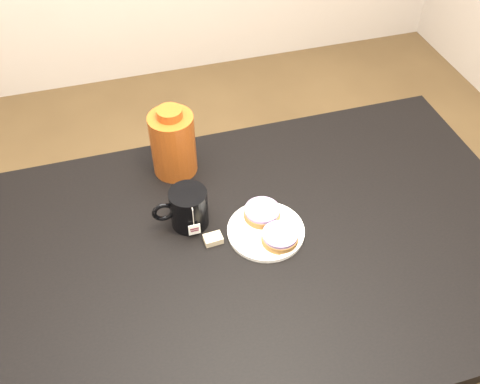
{
  "coord_description": "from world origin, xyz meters",
  "views": [
    {
      "loc": [
        -0.29,
        -0.79,
        1.79
      ],
      "look_at": [
        -0.02,
        0.13,
        0.81
      ],
      "focal_mm": 40.0,
      "sensor_mm": 36.0,
      "label": 1
    }
  ],
  "objects_px": {
    "bagel_front": "(280,237)",
    "mug": "(188,208)",
    "bagel_package": "(173,143)",
    "plate": "(266,230)",
    "table": "(261,264)",
    "teabag_pouch": "(213,239)",
    "bagel_back": "(262,213)"
  },
  "relations": [
    {
      "from": "bagel_front",
      "to": "teabag_pouch",
      "type": "bearing_deg",
      "value": 161.74
    },
    {
      "from": "plate",
      "to": "teabag_pouch",
      "type": "bearing_deg",
      "value": 176.26
    },
    {
      "from": "bagel_front",
      "to": "mug",
      "type": "relative_size",
      "value": 0.88
    },
    {
      "from": "bagel_package",
      "to": "bagel_back",
      "type": "bearing_deg",
      "value": -54.8
    },
    {
      "from": "plate",
      "to": "bagel_back",
      "type": "height_order",
      "value": "bagel_back"
    },
    {
      "from": "bagel_back",
      "to": "table",
      "type": "bearing_deg",
      "value": -107.0
    },
    {
      "from": "teabag_pouch",
      "to": "bagel_package",
      "type": "bearing_deg",
      "value": 97.21
    },
    {
      "from": "table",
      "to": "bagel_back",
      "type": "bearing_deg",
      "value": 73.0
    },
    {
      "from": "table",
      "to": "bagel_front",
      "type": "bearing_deg",
      "value": -12.27
    },
    {
      "from": "bagel_front",
      "to": "mug",
      "type": "height_order",
      "value": "mug"
    },
    {
      "from": "bagel_package",
      "to": "mug",
      "type": "bearing_deg",
      "value": -91.95
    },
    {
      "from": "plate",
      "to": "mug",
      "type": "distance_m",
      "value": 0.2
    },
    {
      "from": "plate",
      "to": "teabag_pouch",
      "type": "relative_size",
      "value": 4.33
    },
    {
      "from": "bagel_front",
      "to": "bagel_package",
      "type": "relative_size",
      "value": 0.6
    },
    {
      "from": "mug",
      "to": "teabag_pouch",
      "type": "height_order",
      "value": "mug"
    },
    {
      "from": "bagel_front",
      "to": "bagel_package",
      "type": "xyz_separation_m",
      "value": [
        -0.19,
        0.34,
        0.07
      ]
    },
    {
      "from": "table",
      "to": "plate",
      "type": "relative_size",
      "value": 7.18
    },
    {
      "from": "bagel_back",
      "to": "mug",
      "type": "bearing_deg",
      "value": 167.47
    },
    {
      "from": "table",
      "to": "teabag_pouch",
      "type": "bearing_deg",
      "value": 159.67
    },
    {
      "from": "plate",
      "to": "bagel_front",
      "type": "xyz_separation_m",
      "value": [
        0.02,
        -0.04,
        0.02
      ]
    },
    {
      "from": "table",
      "to": "bagel_front",
      "type": "distance_m",
      "value": 0.12
    },
    {
      "from": "plate",
      "to": "bagel_package",
      "type": "relative_size",
      "value": 0.94
    },
    {
      "from": "bagel_back",
      "to": "teabag_pouch",
      "type": "height_order",
      "value": "bagel_back"
    },
    {
      "from": "plate",
      "to": "mug",
      "type": "bearing_deg",
      "value": 153.99
    },
    {
      "from": "bagel_front",
      "to": "teabag_pouch",
      "type": "relative_size",
      "value": 2.76
    },
    {
      "from": "teabag_pouch",
      "to": "plate",
      "type": "bearing_deg",
      "value": -3.74
    },
    {
      "from": "teabag_pouch",
      "to": "bagel_back",
      "type": "bearing_deg",
      "value": 15.08
    },
    {
      "from": "table",
      "to": "teabag_pouch",
      "type": "distance_m",
      "value": 0.15
    },
    {
      "from": "plate",
      "to": "mug",
      "type": "relative_size",
      "value": 1.38
    },
    {
      "from": "bagel_back",
      "to": "mug",
      "type": "distance_m",
      "value": 0.19
    },
    {
      "from": "mug",
      "to": "bagel_package",
      "type": "xyz_separation_m",
      "value": [
        0.01,
        0.21,
        0.04
      ]
    },
    {
      "from": "teabag_pouch",
      "to": "bagel_package",
      "type": "distance_m",
      "value": 0.3
    }
  ]
}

